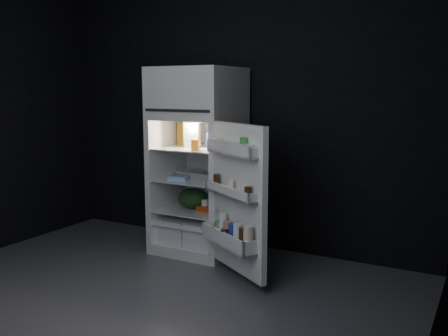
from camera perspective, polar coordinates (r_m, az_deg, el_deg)
The scene contains 18 objects.
floor at distance 3.91m, azimuth -10.35°, elevation -14.97°, with size 4.00×3.40×0.00m, color #54545A.
wall_back at distance 5.01m, azimuth 1.61°, elevation 6.40°, with size 4.00×0.00×2.70m, color black.
wall_right at distance 2.77m, azimuth 22.83°, elevation 3.54°, with size 0.00×3.40×2.70m, color black.
refrigerator at distance 4.82m, azimuth -2.85°, elevation 1.58°, with size 0.76×0.71×1.78m.
fridge_door at distance 4.03m, azimuth 1.40°, elevation -3.80°, with size 0.71×0.54×1.22m.
milk_jug at distance 4.80m, azimuth -3.64°, elevation 3.83°, with size 0.14×0.14×0.24m, color white.
mayo_jar at distance 4.73m, azimuth -1.46°, elevation 3.16°, with size 0.10×0.10×0.14m, color navy.
jam_jar at distance 4.68m, azimuth -0.04°, elevation 3.04°, with size 0.11×0.11×0.13m, color black.
amber_bottle at distance 5.03m, azimuth -4.96°, elevation 3.94°, with size 0.08×0.08×0.22m, color #C68A1F.
small_carton at distance 4.54m, azimuth -3.25°, elevation 2.65°, with size 0.07×0.05×0.10m, color orange.
egg_carton at distance 4.71m, azimuth -2.50°, elevation -0.99°, with size 0.32×0.12×0.07m, color gray.
pie at distance 5.00m, azimuth -4.02°, elevation -0.59°, with size 0.26×0.26×0.04m, color tan.
flat_package at distance 4.72m, azimuth -5.23°, elevation -1.18°, with size 0.19×0.09×0.04m, color #8EB3DC.
wrapped_pkg at distance 4.84m, azimuth -0.15°, elevation -0.83°, with size 0.12×0.10×0.05m, color beige.
produce_bag at distance 4.89m, azimuth -3.53°, elevation -3.46°, with size 0.31×0.27×0.20m, color #193815.
yogurt_tray at distance 4.76m, azimuth -1.57°, elevation -4.68°, with size 0.24×0.13×0.05m, color #AD3B0E.
small_can_red at distance 4.92m, azimuth 0.06°, elevation -3.98°, with size 0.07×0.07×0.09m, color #AD3B0E.
small_can_silver at distance 4.83m, azimuth 0.37°, elevation -4.23°, with size 0.07×0.07×0.09m, color silver.
Camera 1 is at (2.28, -2.75, 1.58)m, focal length 40.00 mm.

